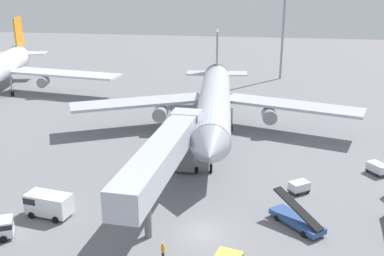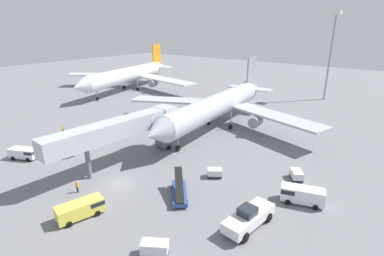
{
  "view_description": "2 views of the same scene",
  "coord_description": "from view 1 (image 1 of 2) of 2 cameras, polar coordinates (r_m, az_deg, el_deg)",
  "views": [
    {
      "loc": [
        5.12,
        -36.8,
        23.03
      ],
      "look_at": [
        -4.34,
        20.73,
        3.41
      ],
      "focal_mm": 41.8,
      "sensor_mm": 36.0,
      "label": 1
    },
    {
      "loc": [
        30.97,
        -22.82,
        21.46
      ],
      "look_at": [
        -0.11,
        17.15,
        3.7
      ],
      "focal_mm": 27.52,
      "sensor_mm": 36.0,
      "label": 2
    }
  ],
  "objects": [
    {
      "name": "safety_cone_bravo",
      "position": [
        49.15,
        -7.12,
        -9.18
      ],
      "size": [
        0.32,
        0.32,
        0.5
      ],
      "color": "black",
      "rests_on": "ground"
    },
    {
      "name": "baggage_cart_far_left",
      "position": [
        52.12,
        13.51,
        -7.29
      ],
      "size": [
        2.57,
        2.42,
        1.3
      ],
      "color": "#38383D",
      "rests_on": "ground"
    },
    {
      "name": "belt_loader_truck",
      "position": [
        45.53,
        13.23,
        -11.25
      ],
      "size": [
        5.41,
        5.66,
        2.96
      ],
      "color": "#2D4C8E",
      "rests_on": "ground"
    },
    {
      "name": "ground_plane",
      "position": [
        43.72,
        1.24,
        -13.2
      ],
      "size": [
        300.0,
        300.0,
        0.0
      ],
      "primitive_type": "plane",
      "color": "slate"
    },
    {
      "name": "apron_light_mast",
      "position": [
        108.23,
        11.76,
        15.35
      ],
      "size": [
        2.4,
        2.4,
        25.28
      ],
      "color": "#93969B",
      "rests_on": "ground"
    },
    {
      "name": "ground_crew_worker_foreground",
      "position": [
        39.63,
        -3.73,
        -15.41
      ],
      "size": [
        0.4,
        0.4,
        1.69
      ],
      "color": "#1E2333",
      "rests_on": "ground"
    },
    {
      "name": "baggage_cart_rear_left",
      "position": [
        59.88,
        22.58,
        -4.74
      ],
      "size": [
        2.58,
        2.81,
        1.37
      ],
      "color": "#38383D",
      "rests_on": "ground"
    },
    {
      "name": "service_van_far_right",
      "position": [
        48.18,
        -17.94,
        -9.14
      ],
      "size": [
        4.83,
        2.91,
        2.38
      ],
      "color": "white",
      "rests_on": "ground"
    },
    {
      "name": "airplane_at_gate",
      "position": [
        68.8,
        2.9,
        3.58
      ],
      "size": [
        45.78,
        46.28,
        13.84
      ],
      "color": "#B7BCC6",
      "rests_on": "ground"
    },
    {
      "name": "jet_bridge",
      "position": [
        46.32,
        -3.27,
        -3.08
      ],
      "size": [
        4.53,
        23.7,
        7.75
      ],
      "color": "#B2B7C1",
      "rests_on": "ground"
    }
  ]
}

